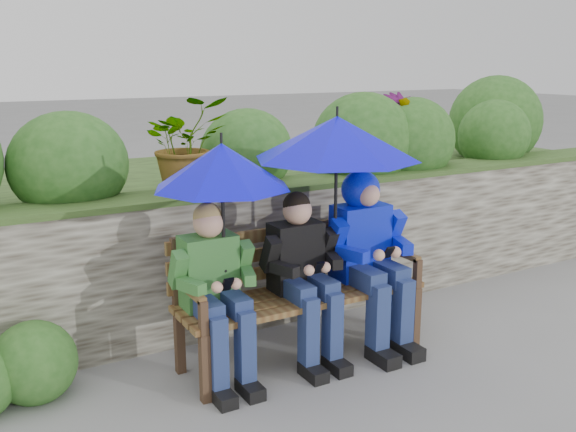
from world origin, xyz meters
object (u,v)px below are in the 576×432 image
boy_middle (303,269)px  umbrella_right (337,138)px  boy_left (215,285)px  umbrella_left (222,166)px  park_bench (297,283)px  boy_right (368,245)px

boy_middle → umbrella_right: 0.86m
boy_left → umbrella_left: (0.07, 0.02, 0.71)m
boy_middle → umbrella_left: bearing=177.7°
boy_middle → umbrella_right: (0.26, 0.04, 0.82)m
park_bench → boy_middle: 0.14m
boy_left → umbrella_left: umbrella_left is taller
boy_middle → boy_right: 0.52m
boy_right → umbrella_right: size_ratio=1.11×
boy_middle → umbrella_left: umbrella_left is taller
boy_left → boy_right: (1.12, 0.00, 0.09)m
umbrella_left → umbrella_right: bearing=1.0°
boy_left → umbrella_right: size_ratio=1.02×
umbrella_right → park_bench: bearing=171.4°
boy_right → umbrella_right: (-0.25, 0.03, 0.73)m
park_bench → boy_middle: boy_middle is taller
park_bench → boy_left: bearing=-172.9°
boy_left → boy_right: boy_right is taller
umbrella_left → umbrella_right: size_ratio=0.78×
boy_right → umbrella_left: size_ratio=1.42×
park_bench → boy_right: (0.51, -0.07, 0.20)m
boy_left → boy_middle: 0.61m
boy_middle → umbrella_left: 0.89m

